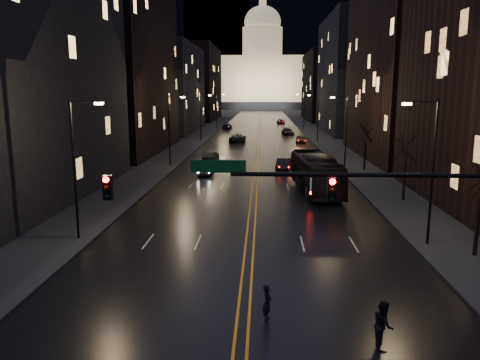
# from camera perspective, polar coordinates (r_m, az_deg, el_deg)

# --- Properties ---
(ground) EXTENTS (900.00, 900.00, 0.00)m
(ground) POSITION_cam_1_polar(r_m,az_deg,el_deg) (20.55, 0.38, -16.55)
(ground) COLOR black
(ground) RESTS_ON ground
(road) EXTENTS (20.00, 320.00, 0.02)m
(road) POSITION_cam_1_polar(r_m,az_deg,el_deg) (148.55, 2.53, 7.10)
(road) COLOR black
(road) RESTS_ON ground
(sidewalk_left) EXTENTS (8.00, 320.00, 0.16)m
(sidewalk_left) POSITION_cam_1_polar(r_m,az_deg,el_deg) (149.27, -2.90, 7.14)
(sidewalk_left) COLOR black
(sidewalk_left) RESTS_ON ground
(sidewalk_right) EXTENTS (8.00, 320.00, 0.16)m
(sidewalk_right) POSITION_cam_1_polar(r_m,az_deg,el_deg) (149.13, 7.96, 7.05)
(sidewalk_right) COLOR black
(sidewalk_right) RESTS_ON ground
(center_line) EXTENTS (0.62, 320.00, 0.01)m
(center_line) POSITION_cam_1_polar(r_m,az_deg,el_deg) (148.55, 2.53, 7.11)
(center_line) COLOR orange
(center_line) RESTS_ON road
(building_left_near) EXTENTS (12.00, 28.00, 22.00)m
(building_left_near) POSITION_cam_1_polar(r_m,az_deg,el_deg) (45.78, -26.16, 11.65)
(building_left_near) COLOR black
(building_left_near) RESTS_ON ground
(building_left_mid) EXTENTS (12.00, 30.00, 28.00)m
(building_left_mid) POSITION_cam_1_polar(r_m,az_deg,el_deg) (75.59, -14.36, 13.89)
(building_left_mid) COLOR black
(building_left_mid) RESTS_ON ground
(building_left_far) EXTENTS (12.00, 34.00, 20.00)m
(building_left_far) POSITION_cam_1_polar(r_m,az_deg,el_deg) (112.38, -8.51, 10.92)
(building_left_far) COLOR black
(building_left_far) RESTS_ON ground
(building_left_dist) EXTENTS (12.00, 40.00, 24.00)m
(building_left_dist) POSITION_cam_1_polar(r_m,az_deg,el_deg) (159.76, -5.13, 11.63)
(building_left_dist) COLOR black
(building_left_dist) RESTS_ON ground
(building_right_tall) EXTENTS (12.00, 30.00, 38.00)m
(building_right_tall) POSITION_cam_1_polar(r_m,az_deg,el_deg) (71.82, 20.15, 17.78)
(building_right_tall) COLOR black
(building_right_tall) RESTS_ON ground
(building_right_mid) EXTENTS (12.00, 34.00, 26.00)m
(building_right_mid) POSITION_cam_1_polar(r_m,az_deg,el_deg) (112.15, 13.52, 12.28)
(building_right_mid) COLOR black
(building_right_mid) RESTS_ON ground
(building_right_dist) EXTENTS (12.00, 40.00, 22.00)m
(building_right_dist) POSITION_cam_1_polar(r_m,az_deg,el_deg) (159.54, 10.29, 11.14)
(building_right_dist) COLOR black
(building_right_dist) RESTS_ON ground
(mountain_ridge) EXTENTS (520.00, 60.00, 130.00)m
(mountain_ridge) POSITION_cam_1_polar(r_m,az_deg,el_deg) (404.02, 8.81, 18.53)
(mountain_ridge) COLOR black
(mountain_ridge) RESTS_ON ground
(capitol) EXTENTS (90.00, 50.00, 58.50)m
(capitol) POSITION_cam_1_polar(r_m,az_deg,el_deg) (268.36, 2.71, 12.39)
(capitol) COLOR black
(capitol) RESTS_ON ground
(traffic_signal) EXTENTS (17.29, 0.45, 7.00)m
(traffic_signal) POSITION_cam_1_polar(r_m,az_deg,el_deg) (19.44, 18.09, -2.63)
(traffic_signal) COLOR black
(traffic_signal) RESTS_ON ground
(streetlamp_right_near) EXTENTS (2.13, 0.25, 9.00)m
(streetlamp_right_near) POSITION_cam_1_polar(r_m,az_deg,el_deg) (30.29, 22.16, 1.72)
(streetlamp_right_near) COLOR black
(streetlamp_right_near) RESTS_ON ground
(streetlamp_left_near) EXTENTS (2.13, 0.25, 9.00)m
(streetlamp_left_near) POSITION_cam_1_polar(r_m,az_deg,el_deg) (30.83, -19.29, 2.05)
(streetlamp_left_near) COLOR black
(streetlamp_left_near) RESTS_ON ground
(streetlamp_right_mid) EXTENTS (2.13, 0.25, 9.00)m
(streetlamp_right_mid) POSITION_cam_1_polar(r_m,az_deg,el_deg) (59.27, 12.64, 6.29)
(streetlamp_right_mid) COLOR black
(streetlamp_right_mid) RESTS_ON ground
(streetlamp_left_mid) EXTENTS (2.13, 0.25, 9.00)m
(streetlamp_left_mid) POSITION_cam_1_polar(r_m,az_deg,el_deg) (59.54, -8.46, 6.45)
(streetlamp_left_mid) COLOR black
(streetlamp_left_mid) RESTS_ON ground
(streetlamp_right_far) EXTENTS (2.13, 0.25, 9.00)m
(streetlamp_right_far) POSITION_cam_1_polar(r_m,az_deg,el_deg) (88.92, 9.38, 7.81)
(streetlamp_right_far) COLOR black
(streetlamp_right_far) RESTS_ON ground
(streetlamp_left_far) EXTENTS (2.13, 0.25, 9.00)m
(streetlamp_left_far) POSITION_cam_1_polar(r_m,az_deg,el_deg) (89.11, -4.70, 7.92)
(streetlamp_left_far) COLOR black
(streetlamp_left_far) RESTS_ON ground
(streetlamp_right_dist) EXTENTS (2.13, 0.25, 9.00)m
(streetlamp_right_dist) POSITION_cam_1_polar(r_m,az_deg,el_deg) (118.75, 7.75, 8.56)
(streetlamp_right_dist) COLOR black
(streetlamp_right_dist) RESTS_ON ground
(streetlamp_left_dist) EXTENTS (2.13, 0.25, 9.00)m
(streetlamp_left_dist) POSITION_cam_1_polar(r_m,az_deg,el_deg) (118.89, -2.81, 8.64)
(streetlamp_left_dist) COLOR black
(streetlamp_left_dist) RESTS_ON ground
(tree_right_mid) EXTENTS (2.40, 2.40, 6.65)m
(tree_right_mid) POSITION_cam_1_polar(r_m,az_deg,el_deg) (42.35, 19.62, 3.48)
(tree_right_mid) COLOR black
(tree_right_mid) RESTS_ON ground
(tree_right_far) EXTENTS (2.40, 2.40, 6.65)m
(tree_right_far) POSITION_cam_1_polar(r_m,az_deg,el_deg) (57.77, 15.10, 5.52)
(tree_right_far) COLOR black
(tree_right_far) RESTS_ON ground
(bus) EXTENTS (4.04, 12.93, 3.54)m
(bus) POSITION_cam_1_polar(r_m,az_deg,el_deg) (45.22, 9.19, 0.87)
(bus) COLOR black
(bus) RESTS_ON ground
(oncoming_car_a) EXTENTS (1.73, 4.06, 1.37)m
(oncoming_car_a) POSITION_cam_1_polar(r_m,az_deg,el_deg) (53.49, -4.18, 1.32)
(oncoming_car_a) COLOR black
(oncoming_car_a) RESTS_ON ground
(oncoming_car_b) EXTENTS (1.83, 4.72, 1.53)m
(oncoming_car_b) POSITION_cam_1_polar(r_m,az_deg,el_deg) (62.79, -3.56, 2.80)
(oncoming_car_b) COLOR black
(oncoming_car_b) RESTS_ON ground
(oncoming_car_c) EXTENTS (3.08, 5.96, 1.60)m
(oncoming_car_c) POSITION_cam_1_polar(r_m,az_deg,el_deg) (88.64, -0.30, 5.16)
(oncoming_car_c) COLOR black
(oncoming_car_c) RESTS_ON ground
(oncoming_car_d) EXTENTS (2.48, 5.25, 1.48)m
(oncoming_car_d) POSITION_cam_1_polar(r_m,az_deg,el_deg) (120.74, -1.61, 6.62)
(oncoming_car_d) COLOR black
(oncoming_car_d) RESTS_ON ground
(receding_car_a) EXTENTS (2.09, 4.57, 1.45)m
(receding_car_a) POSITION_cam_1_polar(r_m,az_deg,el_deg) (56.93, 5.28, 1.91)
(receding_car_a) COLOR black
(receding_car_a) RESTS_ON ground
(receding_car_b) EXTENTS (2.13, 4.63, 1.54)m
(receding_car_b) POSITION_cam_1_polar(r_m,az_deg,el_deg) (86.90, 7.39, 4.94)
(receding_car_b) COLOR black
(receding_car_b) RESTS_ON ground
(receding_car_c) EXTENTS (2.81, 5.55, 1.55)m
(receding_car_c) POSITION_cam_1_polar(r_m,az_deg,el_deg) (102.80, 5.82, 5.86)
(receding_car_c) COLOR black
(receding_car_c) RESTS_ON ground
(receding_car_d) EXTENTS (2.63, 5.01, 1.34)m
(receding_car_d) POSITION_cam_1_polar(r_m,az_deg,el_deg) (140.96, 5.01, 7.15)
(receding_car_d) COLOR black
(receding_car_d) RESTS_ON ground
(pedestrian_a) EXTENTS (0.50, 0.64, 1.54)m
(pedestrian_a) POSITION_cam_1_polar(r_m,az_deg,el_deg) (20.16, 3.34, -14.70)
(pedestrian_a) COLOR black
(pedestrian_a) RESTS_ON ground
(pedestrian_b) EXTENTS (0.56, 0.93, 1.85)m
(pedestrian_b) POSITION_cam_1_polar(r_m,az_deg,el_deg) (18.88, 17.05, -16.50)
(pedestrian_b) COLOR black
(pedestrian_b) RESTS_ON ground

